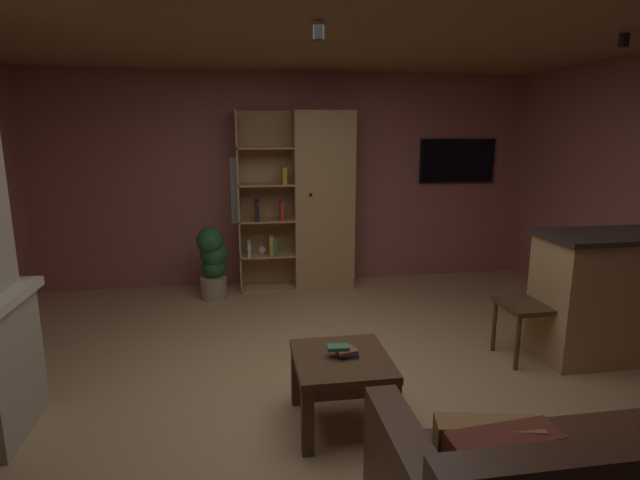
{
  "coord_description": "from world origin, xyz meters",
  "views": [
    {
      "loc": [
        -0.58,
        -3.25,
        1.86
      ],
      "look_at": [
        0.0,
        0.4,
        1.05
      ],
      "focal_mm": 28.35,
      "sensor_mm": 36.0,
      "label": 1
    }
  ],
  "objects_px": {
    "table_book_2": "(338,347)",
    "potted_floor_plant": "(213,261)",
    "coffee_table": "(342,370)",
    "bookshelf_cabinet": "(315,202)",
    "wall_mounted_tv": "(457,161)",
    "dining_chair": "(538,297)",
    "table_book_0": "(349,353)",
    "table_book_1": "(346,351)",
    "kitchen_bar_counter": "(623,295)"
  },
  "relations": [
    {
      "from": "table_book_2",
      "to": "potted_floor_plant",
      "type": "xyz_separation_m",
      "value": [
        -0.9,
        2.67,
        -0.09
      ]
    },
    {
      "from": "coffee_table",
      "to": "table_book_2",
      "type": "bearing_deg",
      "value": 157.6
    },
    {
      "from": "bookshelf_cabinet",
      "to": "coffee_table",
      "type": "relative_size",
      "value": 3.2
    },
    {
      "from": "potted_floor_plant",
      "to": "coffee_table",
      "type": "bearing_deg",
      "value": -70.98
    },
    {
      "from": "potted_floor_plant",
      "to": "wall_mounted_tv",
      "type": "relative_size",
      "value": 0.84
    },
    {
      "from": "table_book_2",
      "to": "potted_floor_plant",
      "type": "height_order",
      "value": "potted_floor_plant"
    },
    {
      "from": "bookshelf_cabinet",
      "to": "dining_chair",
      "type": "relative_size",
      "value": 2.25
    },
    {
      "from": "table_book_0",
      "to": "bookshelf_cabinet",
      "type": "bearing_deg",
      "value": 85.55
    },
    {
      "from": "dining_chair",
      "to": "table_book_1",
      "type": "bearing_deg",
      "value": -158.32
    },
    {
      "from": "dining_chair",
      "to": "wall_mounted_tv",
      "type": "height_order",
      "value": "wall_mounted_tv"
    },
    {
      "from": "kitchen_bar_counter",
      "to": "wall_mounted_tv",
      "type": "relative_size",
      "value": 1.47
    },
    {
      "from": "table_book_1",
      "to": "wall_mounted_tv",
      "type": "height_order",
      "value": "wall_mounted_tv"
    },
    {
      "from": "kitchen_bar_counter",
      "to": "table_book_1",
      "type": "relative_size",
      "value": 11.31
    },
    {
      "from": "kitchen_bar_counter",
      "to": "table_book_0",
      "type": "relative_size",
      "value": 11.29
    },
    {
      "from": "table_book_2",
      "to": "dining_chair",
      "type": "bearing_deg",
      "value": 20.96
    },
    {
      "from": "coffee_table",
      "to": "table_book_2",
      "type": "xyz_separation_m",
      "value": [
        -0.02,
        0.01,
        0.15
      ]
    },
    {
      "from": "table_book_0",
      "to": "coffee_table",
      "type": "bearing_deg",
      "value": -164.99
    },
    {
      "from": "coffee_table",
      "to": "table_book_0",
      "type": "bearing_deg",
      "value": 15.01
    },
    {
      "from": "table_book_2",
      "to": "potted_floor_plant",
      "type": "distance_m",
      "value": 2.82
    },
    {
      "from": "dining_chair",
      "to": "potted_floor_plant",
      "type": "distance_m",
      "value": 3.35
    },
    {
      "from": "wall_mounted_tv",
      "to": "kitchen_bar_counter",
      "type": "bearing_deg",
      "value": -81.52
    },
    {
      "from": "potted_floor_plant",
      "to": "bookshelf_cabinet",
      "type": "bearing_deg",
      "value": 12.86
    },
    {
      "from": "kitchen_bar_counter",
      "to": "potted_floor_plant",
      "type": "bearing_deg",
      "value": 149.09
    },
    {
      "from": "kitchen_bar_counter",
      "to": "table_book_1",
      "type": "height_order",
      "value": "kitchen_bar_counter"
    },
    {
      "from": "bookshelf_cabinet",
      "to": "table_book_1",
      "type": "distance_m",
      "value": 3.01
    },
    {
      "from": "bookshelf_cabinet",
      "to": "dining_chair",
      "type": "bearing_deg",
      "value": -56.6
    },
    {
      "from": "coffee_table",
      "to": "wall_mounted_tv",
      "type": "xyz_separation_m",
      "value": [
        2.11,
        3.17,
        1.11
      ]
    },
    {
      "from": "table_book_2",
      "to": "coffee_table",
      "type": "bearing_deg",
      "value": -22.4
    },
    {
      "from": "bookshelf_cabinet",
      "to": "wall_mounted_tv",
      "type": "bearing_deg",
      "value": 6.54
    },
    {
      "from": "table_book_2",
      "to": "potted_floor_plant",
      "type": "bearing_deg",
      "value": 108.64
    },
    {
      "from": "kitchen_bar_counter",
      "to": "table_book_1",
      "type": "distance_m",
      "value": 2.54
    },
    {
      "from": "kitchen_bar_counter",
      "to": "table_book_2",
      "type": "relative_size",
      "value": 10.61
    },
    {
      "from": "table_book_2",
      "to": "bookshelf_cabinet",
      "type": "bearing_deg",
      "value": 84.23
    },
    {
      "from": "potted_floor_plant",
      "to": "wall_mounted_tv",
      "type": "distance_m",
      "value": 3.25
    },
    {
      "from": "table_book_2",
      "to": "wall_mounted_tv",
      "type": "relative_size",
      "value": 0.14
    },
    {
      "from": "coffee_table",
      "to": "table_book_2",
      "type": "distance_m",
      "value": 0.16
    },
    {
      "from": "bookshelf_cabinet",
      "to": "potted_floor_plant",
      "type": "distance_m",
      "value": 1.37
    },
    {
      "from": "bookshelf_cabinet",
      "to": "coffee_table",
      "type": "distance_m",
      "value": 3.04
    },
    {
      "from": "dining_chair",
      "to": "potted_floor_plant",
      "type": "bearing_deg",
      "value": 143.55
    },
    {
      "from": "dining_chair",
      "to": "potted_floor_plant",
      "type": "relative_size",
      "value": 1.13
    },
    {
      "from": "coffee_table",
      "to": "dining_chair",
      "type": "bearing_deg",
      "value": 21.47
    },
    {
      "from": "bookshelf_cabinet",
      "to": "dining_chair",
      "type": "xyz_separation_m",
      "value": [
        1.49,
        -2.26,
        -0.49
      ]
    },
    {
      "from": "table_book_1",
      "to": "wall_mounted_tv",
      "type": "distance_m",
      "value": 3.92
    },
    {
      "from": "kitchen_bar_counter",
      "to": "table_book_2",
      "type": "bearing_deg",
      "value": -165.95
    },
    {
      "from": "kitchen_bar_counter",
      "to": "coffee_table",
      "type": "height_order",
      "value": "kitchen_bar_counter"
    },
    {
      "from": "table_book_0",
      "to": "dining_chair",
      "type": "bearing_deg",
      "value": 21.64
    },
    {
      "from": "table_book_0",
      "to": "table_book_2",
      "type": "relative_size",
      "value": 0.94
    },
    {
      "from": "table_book_2",
      "to": "dining_chair",
      "type": "relative_size",
      "value": 0.15
    },
    {
      "from": "potted_floor_plant",
      "to": "table_book_1",
      "type": "bearing_deg",
      "value": -70.45
    },
    {
      "from": "bookshelf_cabinet",
      "to": "table_book_0",
      "type": "xyz_separation_m",
      "value": [
        -0.23,
        -2.95,
        -0.55
      ]
    }
  ]
}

